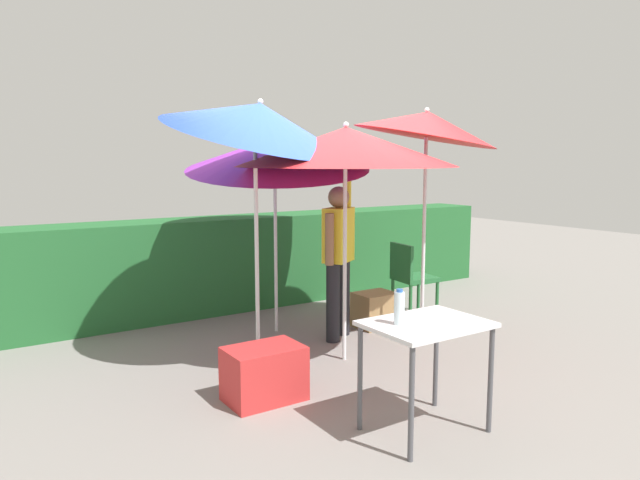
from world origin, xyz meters
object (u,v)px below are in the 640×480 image
object	(u,v)px
folding_table	(426,336)
bottle_water	(399,308)
umbrella_navy	(346,147)
person_vendor	(338,251)
umbrella_orange	(258,120)
umbrella_yellow	(278,153)
chair_plastic	(410,275)
crate_cardboard	(375,310)
umbrella_rainbow	(427,125)
cooler_box	(264,374)

from	to	relation	value
folding_table	bottle_water	bearing A→B (deg)	164.35
umbrella_navy	bottle_water	distance (m)	1.89
umbrella_navy	person_vendor	world-z (taller)	umbrella_navy
umbrella_orange	umbrella_yellow	world-z (taller)	umbrella_orange
umbrella_yellow	bottle_water	world-z (taller)	umbrella_yellow
chair_plastic	bottle_water	xyz separation A→B (m)	(-2.13, -2.24, 0.38)
person_vendor	umbrella_navy	bearing A→B (deg)	-119.98
crate_cardboard	person_vendor	bearing A→B (deg)	-168.48
person_vendor	umbrella_orange	bearing A→B (deg)	-163.43
umbrella_rainbow	chair_plastic	bearing A→B (deg)	56.31
umbrella_rainbow	bottle_water	distance (m)	2.60
umbrella_rainbow	crate_cardboard	bearing A→B (deg)	101.39
crate_cardboard	bottle_water	distance (m)	2.71
cooler_box	umbrella_yellow	bearing A→B (deg)	57.17
chair_plastic	folding_table	distance (m)	3.01
umbrella_orange	umbrella_yellow	distance (m)	1.14
cooler_box	bottle_water	world-z (taller)	bottle_water
umbrella_navy	crate_cardboard	world-z (taller)	umbrella_navy
umbrella_yellow	bottle_water	bearing A→B (deg)	-101.50
umbrella_yellow	umbrella_navy	world-z (taller)	umbrella_yellow
umbrella_yellow	person_vendor	size ratio (longest dim) A/B	1.25
chair_plastic	person_vendor	bearing A→B (deg)	-169.44
umbrella_orange	umbrella_yellow	bearing A→B (deg)	52.23
person_vendor	bottle_water	world-z (taller)	person_vendor
umbrella_orange	umbrella_navy	size ratio (longest dim) A/B	1.20
umbrella_yellow	folding_table	size ratio (longest dim) A/B	2.94
umbrella_navy	bottle_water	world-z (taller)	umbrella_navy
umbrella_rainbow	umbrella_orange	world-z (taller)	umbrella_orange
umbrella_yellow	cooler_box	size ratio (longest dim) A/B	3.99
umbrella_navy	cooler_box	size ratio (longest dim) A/B	3.74
umbrella_rainbow	chair_plastic	size ratio (longest dim) A/B	2.83
umbrella_yellow	crate_cardboard	xyz separation A→B (m)	(1.00, -0.43, -1.75)
chair_plastic	crate_cardboard	size ratio (longest dim) A/B	2.02
umbrella_rainbow	cooler_box	size ratio (longest dim) A/B	4.28
umbrella_rainbow	umbrella_yellow	size ratio (longest dim) A/B	1.07
chair_plastic	umbrella_rainbow	bearing A→B (deg)	-123.69
person_vendor	crate_cardboard	distance (m)	0.96
person_vendor	bottle_water	bearing A→B (deg)	-114.64
umbrella_orange	folding_table	distance (m)	2.35
umbrella_orange	bottle_water	bearing A→B (deg)	-84.74
umbrella_yellow	crate_cardboard	distance (m)	2.06
umbrella_navy	folding_table	xyz separation A→B (m)	(-0.39, -1.49, -1.30)
folding_table	chair_plastic	bearing A→B (deg)	49.88
umbrella_navy	umbrella_rainbow	bearing A→B (deg)	4.40
bottle_water	folding_table	bearing A→B (deg)	-15.65
umbrella_rainbow	cooler_box	distance (m)	2.96
umbrella_navy	person_vendor	size ratio (longest dim) A/B	1.17
umbrella_rainbow	umbrella_navy	size ratio (longest dim) A/B	1.14
chair_plastic	bottle_water	distance (m)	3.12
umbrella_rainbow	umbrella_navy	world-z (taller)	umbrella_rainbow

